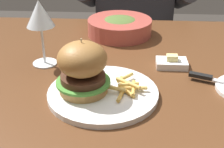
# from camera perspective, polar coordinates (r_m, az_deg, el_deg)

# --- Properties ---
(dining_table) EXTENTS (1.17, 0.99, 0.74)m
(dining_table) POSITION_cam_1_polar(r_m,az_deg,el_deg) (0.88, 1.80, -5.74)
(dining_table) COLOR #56331C
(dining_table) RESTS_ON ground
(main_plate) EXTENTS (0.27, 0.27, 0.01)m
(main_plate) POSITION_cam_1_polar(r_m,az_deg,el_deg) (0.76, -1.66, -3.50)
(main_plate) COLOR white
(main_plate) RESTS_ON dining_table
(burger_sandwich) EXTENTS (0.13, 0.13, 0.13)m
(burger_sandwich) POSITION_cam_1_polar(r_m,az_deg,el_deg) (0.72, -5.40, 1.18)
(burger_sandwich) COLOR #B78447
(burger_sandwich) RESTS_ON main_plate
(fries_pile) EXTENTS (0.12, 0.13, 0.02)m
(fries_pile) POSITION_cam_1_polar(r_m,az_deg,el_deg) (0.75, 2.47, -2.28)
(fries_pile) COLOR gold
(fries_pile) RESTS_ON main_plate
(wine_glass) EXTENTS (0.08, 0.08, 0.19)m
(wine_glass) POSITION_cam_1_polar(r_m,az_deg,el_deg) (0.88, -13.06, 10.28)
(wine_glass) COLOR silver
(wine_glass) RESTS_ON dining_table
(butter_dish) EXTENTS (0.09, 0.06, 0.04)m
(butter_dish) POSITION_cam_1_polar(r_m,az_deg,el_deg) (0.91, 10.85, 2.02)
(butter_dish) COLOR white
(butter_dish) RESTS_ON dining_table
(soup_bowl) EXTENTS (0.23, 0.23, 0.06)m
(soup_bowl) POSITION_cam_1_polar(r_m,az_deg,el_deg) (1.12, 1.41, 8.71)
(soup_bowl) COLOR #B24C42
(soup_bowl) RESTS_ON dining_table
(diner_person) EXTENTS (0.51, 0.36, 1.18)m
(diner_person) POSITION_cam_1_polar(r_m,az_deg,el_deg) (1.61, 3.94, 6.96)
(diner_person) COLOR #282833
(diner_person) RESTS_ON ground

